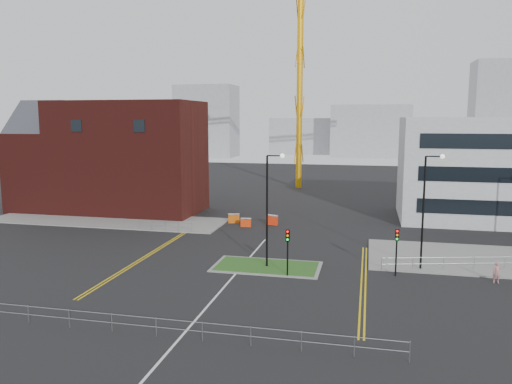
# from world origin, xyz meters

# --- Properties ---
(ground) EXTENTS (200.00, 200.00, 0.00)m
(ground) POSITION_xyz_m (0.00, 0.00, 0.00)
(ground) COLOR black
(ground) RESTS_ON ground
(pavement_left) EXTENTS (28.00, 8.00, 0.12)m
(pavement_left) POSITION_xyz_m (-20.00, 22.00, 0.06)
(pavement_left) COLOR slate
(pavement_left) RESTS_ON ground
(island_kerb) EXTENTS (8.60, 4.60, 0.08)m
(island_kerb) POSITION_xyz_m (2.00, 8.00, 0.04)
(island_kerb) COLOR slate
(island_kerb) RESTS_ON ground
(grass_island) EXTENTS (8.00, 4.00, 0.12)m
(grass_island) POSITION_xyz_m (2.00, 8.00, 0.06)
(grass_island) COLOR #29531B
(grass_island) RESTS_ON ground
(brick_building) EXTENTS (24.20, 10.07, 14.24)m
(brick_building) POSITION_xyz_m (-22.97, 28.00, 6.85)
(brick_building) COLOR #491512
(brick_building) RESTS_ON ground
(tower_crane) EXTENTS (51.88, 12.83, 39.90)m
(tower_crane) POSITION_xyz_m (3.52, 56.27, 27.45)
(tower_crane) COLOR #F2A50E
(tower_crane) RESTS_ON ground
(streetlamp_island) EXTENTS (1.46, 0.36, 9.18)m
(streetlamp_island) POSITION_xyz_m (2.22, 8.00, 5.41)
(streetlamp_island) COLOR black
(streetlamp_island) RESTS_ON ground
(streetlamp_right_near) EXTENTS (1.46, 0.36, 9.18)m
(streetlamp_right_near) POSITION_xyz_m (14.22, 10.00, 5.41)
(streetlamp_right_near) COLOR black
(streetlamp_right_near) RESTS_ON ground
(traffic_light_island) EXTENTS (0.28, 0.33, 3.65)m
(traffic_light_island) POSITION_xyz_m (4.00, 5.98, 2.57)
(traffic_light_island) COLOR black
(traffic_light_island) RESTS_ON ground
(traffic_light_right) EXTENTS (0.28, 0.33, 3.65)m
(traffic_light_right) POSITION_xyz_m (12.00, 7.98, 2.57)
(traffic_light_right) COLOR black
(traffic_light_right) RESTS_ON ground
(railing_front) EXTENTS (24.05, 0.05, 1.10)m
(railing_front) POSITION_xyz_m (0.00, -6.00, 0.78)
(railing_front) COLOR gray
(railing_front) RESTS_ON ground
(railing_left) EXTENTS (6.05, 0.05, 1.10)m
(railing_left) POSITION_xyz_m (-11.00, 18.00, 0.74)
(railing_left) COLOR gray
(railing_left) RESTS_ON ground
(railing_right) EXTENTS (19.05, 5.05, 1.10)m
(railing_right) POSITION_xyz_m (20.50, 11.50, 0.78)
(railing_right) COLOR gray
(railing_right) RESTS_ON ground
(centre_line) EXTENTS (0.15, 30.00, 0.01)m
(centre_line) POSITION_xyz_m (0.00, 2.00, 0.01)
(centre_line) COLOR silver
(centre_line) RESTS_ON ground
(yellow_left_a) EXTENTS (0.12, 24.00, 0.01)m
(yellow_left_a) POSITION_xyz_m (-9.00, 10.00, 0.01)
(yellow_left_a) COLOR gold
(yellow_left_a) RESTS_ON ground
(yellow_left_b) EXTENTS (0.12, 24.00, 0.01)m
(yellow_left_b) POSITION_xyz_m (-8.70, 10.00, 0.01)
(yellow_left_b) COLOR gold
(yellow_left_b) RESTS_ON ground
(yellow_right_a) EXTENTS (0.12, 20.00, 0.01)m
(yellow_right_a) POSITION_xyz_m (9.50, 6.00, 0.01)
(yellow_right_a) COLOR gold
(yellow_right_a) RESTS_ON ground
(yellow_right_b) EXTENTS (0.12, 20.00, 0.01)m
(yellow_right_b) POSITION_xyz_m (9.80, 6.00, 0.01)
(yellow_right_b) COLOR gold
(yellow_right_b) RESTS_ON ground
(skyline_a) EXTENTS (18.00, 12.00, 22.00)m
(skyline_a) POSITION_xyz_m (-40.00, 120.00, 11.00)
(skyline_a) COLOR gray
(skyline_a) RESTS_ON ground
(skyline_b) EXTENTS (24.00, 12.00, 16.00)m
(skyline_b) POSITION_xyz_m (10.00, 130.00, 8.00)
(skyline_b) COLOR gray
(skyline_b) RESTS_ON ground
(skyline_c) EXTENTS (14.00, 12.00, 28.00)m
(skyline_c) POSITION_xyz_m (45.00, 125.00, 14.00)
(skyline_c) COLOR gray
(skyline_c) RESTS_ON ground
(skyline_d) EXTENTS (30.00, 12.00, 12.00)m
(skyline_d) POSITION_xyz_m (-8.00, 140.00, 6.00)
(skyline_d) COLOR gray
(skyline_d) RESTS_ON ground
(pedestrian) EXTENTS (0.58, 0.39, 1.56)m
(pedestrian) POSITION_xyz_m (19.10, 7.92, 0.78)
(pedestrian) COLOR tan
(pedestrian) RESTS_ON ground
(barrier_left) EXTENTS (1.33, 0.73, 1.06)m
(barrier_left) POSITION_xyz_m (-5.12, 24.00, 0.58)
(barrier_left) COLOR #C6500B
(barrier_left) RESTS_ON ground
(barrier_mid) EXTENTS (1.18, 0.52, 0.96)m
(barrier_mid) POSITION_xyz_m (-3.29, 22.34, 0.52)
(barrier_mid) COLOR red
(barrier_mid) RESTS_ON ground
(barrier_right) EXTENTS (1.40, 0.82, 1.12)m
(barrier_right) POSITION_xyz_m (-0.68, 24.00, 0.61)
(barrier_right) COLOR red
(barrier_right) RESTS_ON ground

